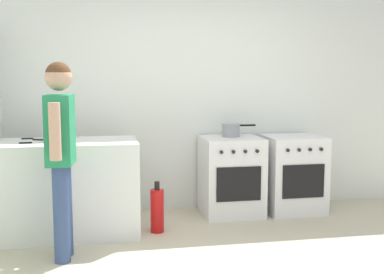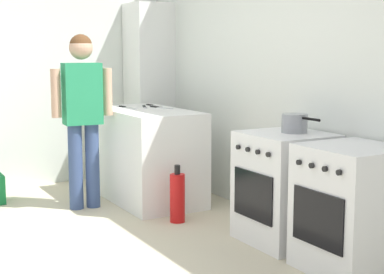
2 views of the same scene
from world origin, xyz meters
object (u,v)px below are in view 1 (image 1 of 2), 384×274
object	(u,v)px
oven_right	(292,173)
knife_chef	(37,138)
knife_carving	(60,138)
pot	(231,130)
fire_extinguisher	(157,210)
knife_bread	(38,143)
person	(61,144)
oven_left	(231,176)
knife_utility	(44,140)

from	to	relation	value
oven_right	knife_chef	bearing A→B (deg)	-176.79
knife_carving	oven_right	bearing A→B (deg)	4.22
pot	fire_extinguisher	world-z (taller)	pot
knife_carving	knife_bread	bearing A→B (deg)	-121.74
pot	person	xyz separation A→B (m)	(-1.72, -1.08, 0.04)
oven_left	knife_chef	xyz separation A→B (m)	(-2.00, -0.15, 0.48)
oven_left	fire_extinguisher	distance (m)	1.01
oven_right	pot	size ratio (longest dim) A/B	2.26
pot	knife_carving	world-z (taller)	pot
fire_extinguisher	oven_left	bearing A→B (deg)	28.78
oven_right	knife_bread	bearing A→B (deg)	-170.03
knife_chef	knife_bread	world-z (taller)	same
knife_utility	knife_bread	bearing A→B (deg)	-102.14
oven_right	knife_carving	bearing A→B (deg)	-175.78
knife_carving	oven_left	bearing A→B (deg)	5.89
oven_left	pot	size ratio (longest dim) A/B	2.26
knife_bread	fire_extinguisher	world-z (taller)	knife_bread
oven_left	person	bearing A→B (deg)	-149.20
knife_chef	knife_carving	bearing A→B (deg)	-8.02
knife_bread	person	distance (m)	0.61
knife_bread	oven_right	bearing A→B (deg)	9.97
knife_carving	knife_bread	size ratio (longest dim) A/B	0.94
knife_utility	fire_extinguisher	size ratio (longest dim) A/B	0.49
oven_left	knife_carving	size ratio (longest dim) A/B	2.59
knife_carving	fire_extinguisher	bearing A→B (deg)	-17.90
knife_chef	knife_bread	bearing A→B (deg)	-81.64
knife_utility	knife_chef	bearing A→B (deg)	120.73
oven_right	knife_utility	world-z (taller)	knife_utility
knife_utility	oven_left	bearing A→B (deg)	8.71
oven_left	knife_utility	xyz separation A→B (m)	(-1.92, -0.29, 0.48)
oven_left	knife_utility	distance (m)	2.00
knife_bread	knife_chef	bearing A→B (deg)	98.36
oven_right	pot	distance (m)	0.86
knife_chef	fire_extinguisher	size ratio (longest dim) A/B	0.62
oven_left	knife_bread	distance (m)	2.07
pot	knife_carving	xyz separation A→B (m)	(-1.79, -0.25, -0.02)
knife_carving	knife_chef	xyz separation A→B (m)	(-0.22, 0.03, 0.00)
person	knife_utility	bearing A→B (deg)	106.08
knife_utility	knife_bread	distance (m)	0.18
knife_bread	knife_carving	bearing A→B (deg)	58.26
person	knife_bread	bearing A→B (deg)	114.16
knife_carving	fire_extinguisher	xyz separation A→B (m)	(0.91, -0.29, -0.69)
pot	knife_chef	bearing A→B (deg)	-173.85
knife_carving	fire_extinguisher	world-z (taller)	knife_carving
knife_carving	person	xyz separation A→B (m)	(0.07, -0.84, 0.06)
knife_utility	person	size ratio (longest dim) A/B	0.15
pot	knife_bread	world-z (taller)	pot
oven_left	knife_chef	world-z (taller)	knife_chef
oven_right	knife_utility	size ratio (longest dim) A/B	3.47
pot	fire_extinguisher	bearing A→B (deg)	-148.43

